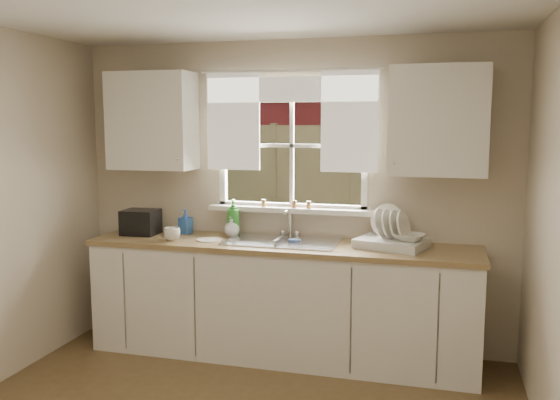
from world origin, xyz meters
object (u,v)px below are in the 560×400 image
(dish_rack, at_px, (391,238))
(soap_bottle_a, at_px, (233,217))
(black_appliance, at_px, (141,222))
(cup, at_px, (172,234))

(dish_rack, xyz_separation_m, soap_bottle_a, (-1.30, 0.12, 0.08))
(black_appliance, bearing_deg, cup, -27.72)
(cup, distance_m, black_appliance, 0.41)
(soap_bottle_a, height_order, cup, soap_bottle_a)
(cup, height_order, black_appliance, black_appliance)
(dish_rack, height_order, cup, dish_rack)
(dish_rack, distance_m, soap_bottle_a, 1.31)
(black_appliance, bearing_deg, soap_bottle_a, 8.75)
(dish_rack, relative_size, cup, 4.41)
(cup, xyz_separation_m, black_appliance, (-0.37, 0.17, 0.05))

